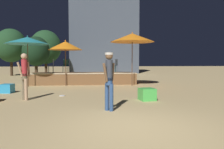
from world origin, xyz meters
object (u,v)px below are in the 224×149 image
object	(u,v)px
bistro_chair_2	(66,64)
cube_seat_1	(7,88)
background_tree_1	(11,46)
background_tree_2	(36,51)
bistro_chair_1	(52,64)
background_tree_0	(46,47)
frisbee_disc	(62,96)
bistro_chair_0	(115,64)
person_2	(109,77)
person_1	(24,74)
bistro_chair_3	(112,64)
cube_seat_0	(147,94)
patio_umbrella_0	(65,46)
patio_umbrella_1	(132,38)
patio_umbrella_2	(27,41)

from	to	relation	value
bistro_chair_2	cube_seat_1	bearing A→B (deg)	-109.76
background_tree_1	background_tree_2	world-z (taller)	background_tree_1
bistro_chair_1	background_tree_2	distance (m)	6.08
background_tree_0	background_tree_2	bearing A→B (deg)	-90.57
frisbee_disc	background_tree_0	xyz separation A→B (m)	(-3.64, 14.87, 3.08)
bistro_chair_0	person_2	bearing A→B (deg)	-26.90
person_1	background_tree_0	bearing A→B (deg)	143.92
cube_seat_1	bistro_chair_3	size ratio (longest dim) A/B	0.64
bistro_chair_1	cube_seat_0	bearing A→B (deg)	32.88
cube_seat_1	frisbee_disc	world-z (taller)	cube_seat_1
patio_umbrella_0	background_tree_1	distance (m)	12.22
cube_seat_0	patio_umbrella_1	bearing A→B (deg)	85.85
background_tree_0	background_tree_2	size ratio (longest dim) A/B	1.30
patio_umbrella_0	bistro_chair_0	distance (m)	4.06
patio_umbrella_2	bistro_chair_0	size ratio (longest dim) A/B	3.43
frisbee_disc	background_tree_1	size ratio (longest dim) A/B	0.05
patio_umbrella_2	bistro_chair_3	xyz separation A→B (m)	(5.21, 1.27, -1.45)
bistro_chair_3	background_tree_2	xyz separation A→B (m)	(-6.41, 5.72, 1.10)
patio_umbrella_0	bistro_chair_0	xyz separation A→B (m)	(3.40, 1.89, -1.19)
frisbee_disc	patio_umbrella_2	bearing A→B (deg)	123.79
cube_seat_1	bistro_chair_3	world-z (taller)	bistro_chair_3
bistro_chair_0	background_tree_1	distance (m)	13.24
background_tree_0	background_tree_1	bearing A→B (deg)	-170.33
cube_seat_0	person_2	size ratio (longest dim) A/B	0.36
person_2	bistro_chair_1	distance (m)	8.90
cube_seat_0	cube_seat_1	xyz separation A→B (m)	(-6.32, 2.66, -0.02)
bistro_chair_0	cube_seat_0	bearing A→B (deg)	-15.93
patio_umbrella_2	bistro_chair_2	distance (m)	3.11
person_2	bistro_chair_1	size ratio (longest dim) A/B	2.04
patio_umbrella_1	cube_seat_1	world-z (taller)	patio_umbrella_1
patio_umbrella_2	bistro_chair_2	size ratio (longest dim) A/B	3.43
cube_seat_1	background_tree_2	distance (m)	9.75
person_2	bistro_chair_2	size ratio (longest dim) A/B	2.04
bistro_chair_2	background_tree_1	distance (m)	11.14
bistro_chair_0	patio_umbrella_0	bearing A→B (deg)	-80.05
patio_umbrella_0	person_1	world-z (taller)	patio_umbrella_0
bistro_chair_1	background_tree_1	bearing A→B (deg)	-150.64
bistro_chair_3	cube_seat_0	bearing A→B (deg)	-160.29
background_tree_1	background_tree_2	distance (m)	5.01
patio_umbrella_2	background_tree_1	xyz separation A→B (m)	(-4.63, 10.57, 0.41)
frisbee_disc	background_tree_0	bearing A→B (deg)	103.76
bistro_chair_1	bistro_chair_2	world-z (taller)	same
bistro_chair_0	background_tree_0	world-z (taller)	background_tree_0
person_2	background_tree_1	bearing A→B (deg)	-18.04
person_1	background_tree_1	distance (m)	16.39
patio_umbrella_1	bistro_chair_0	xyz separation A→B (m)	(-0.79, 2.34, -1.68)
person_2	patio_umbrella_1	bearing A→B (deg)	-61.94
bistro_chair_0	background_tree_1	size ratio (longest dim) A/B	0.18
bistro_chair_2	background_tree_1	xyz separation A→B (m)	(-6.67, 8.73, 1.86)
background_tree_1	frisbee_disc	bearing A→B (deg)	-63.53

